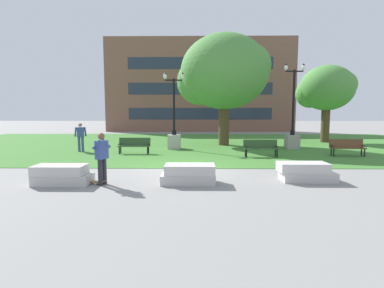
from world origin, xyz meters
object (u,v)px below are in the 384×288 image
Objects in this scene: person_skateboarder at (102,155)px; lamp_post_left at (174,133)px; park_bench_far_left at (347,146)px; park_bench_near_right at (134,145)px; park_bench_near_left at (261,147)px; concrete_block_right at (305,172)px; skateboard at (92,181)px; concrete_block_left at (189,174)px; lamp_post_center at (292,132)px; person_bystander_near_lawn at (81,136)px; concrete_block_center at (62,175)px.

lamp_post_left is at bearing 80.32° from person_skateboarder.
park_bench_far_left is 0.37× the size of lamp_post_left.
lamp_post_left is at bearing 48.17° from park_bench_near_right.
lamp_post_left is (-4.85, 3.44, 0.48)m from park_bench_near_left.
concrete_block_right reaches higher than skateboard.
concrete_block_left and concrete_block_right have the same top height.
person_skateboarder is 13.41m from lamp_post_center.
person_skateboarder is at bearing -99.68° from lamp_post_left.
person_bystander_near_lawn reaches higher than park_bench_near_left.
park_bench_far_left is 0.34× the size of lamp_post_center.
skateboard is at bearing 161.74° from person_skateboarder.
park_bench_near_left is (6.90, 6.06, 0.45)m from skateboard.
lamp_post_left is (3.01, 9.59, 0.71)m from concrete_block_center.
lamp_post_left reaches higher than concrete_block_center.
park_bench_near_left is 0.33× the size of lamp_post_center.
person_bystander_near_lawn reaches higher than skateboard.
concrete_block_left is 11.47m from lamp_post_center.
park_bench_near_right is 1.06× the size of person_bystander_near_lawn.
park_bench_near_left reaches higher than concrete_block_center.
concrete_block_right is 1.04× the size of park_bench_far_left.
concrete_block_center is at bearing -152.71° from park_bench_far_left.
lamp_post_left is at bearing 77.83° from skateboard.
lamp_post_center is (9.72, 2.40, 0.57)m from park_bench_near_right.
person_skateboarder is (-6.86, -0.67, 0.67)m from concrete_block_right.
concrete_block_center is at bearing -97.15° from park_bench_near_right.
concrete_block_center is at bearing -72.90° from person_bystander_near_lawn.
person_skateboarder reaches higher than concrete_block_center.
park_bench_near_right is (-6.96, 1.10, 0.00)m from park_bench_near_left.
park_bench_far_left is at bearing 53.46° from concrete_block_right.
skateboard is 0.57× the size of park_bench_near_left.
concrete_block_center is 1.00× the size of park_bench_far_left.
skateboard is (-3.24, -0.10, -0.22)m from concrete_block_left.
lamp_post_left reaches higher than park_bench_far_left.
park_bench_far_left is at bearing 4.20° from park_bench_near_left.
lamp_post_center reaches higher than lamp_post_left.
lamp_post_center is (10.63, 9.64, 0.80)m from concrete_block_center.
concrete_block_left is at bearing 4.70° from person_skateboarder.
person_bystander_near_lawn is (-10.72, 7.51, 0.68)m from concrete_block_right.
lamp_post_center is (-1.95, 3.15, 0.57)m from park_bench_far_left.
lamp_post_left reaches higher than park_bench_near_left.
person_bystander_near_lawn reaches higher than park_bench_near_right.
skateboard is at bearing -66.75° from person_bystander_near_lawn.
lamp_post_center reaches higher than concrete_block_center.
park_bench_near_right reaches higher than skateboard.
park_bench_near_left is at bearing 93.74° from concrete_block_right.
skateboard is 0.21× the size of lamp_post_left.
lamp_post_center reaches higher than park_bench_far_left.
person_skateboarder is 9.78m from lamp_post_left.
person_bystander_near_lawn is at bearing 165.42° from park_bench_near_right.
lamp_post_center reaches higher than skateboard.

